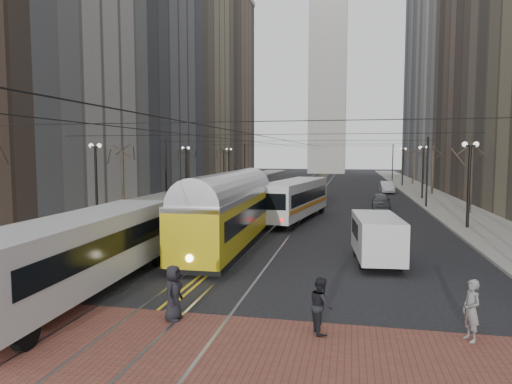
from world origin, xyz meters
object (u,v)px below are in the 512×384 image
at_px(sedan_silver, 387,187).
at_px(pedestrian_b, 471,310).
at_px(clock_tower, 329,27).
at_px(pedestrian_a, 173,293).
at_px(pedestrian_c, 321,305).
at_px(sedan_grey, 381,201).
at_px(transit_bus, 81,256).
at_px(cargo_van, 377,240).
at_px(rear_bus, 294,201).
at_px(streetcar, 229,218).

distance_m(sedan_silver, pedestrian_b, 47.12).
bearing_deg(pedestrian_b, clock_tower, 165.14).
distance_m(clock_tower, pedestrian_a, 109.45).
bearing_deg(pedestrian_b, pedestrian_a, -108.84).
relative_size(clock_tower, pedestrian_c, 40.94).
relative_size(sedan_grey, pedestrian_a, 2.42).
relative_size(transit_bus, cargo_van, 2.31).
bearing_deg(clock_tower, transit_bus, -91.97).
bearing_deg(sedan_grey, rear_bus, -124.76).
height_order(cargo_van, pedestrian_b, cargo_van).
distance_m(transit_bus, sedan_grey, 31.43).
relative_size(transit_bus, sedan_grey, 2.79).
relative_size(rear_bus, pedestrian_b, 6.79).
bearing_deg(streetcar, rear_bus, 76.31).
relative_size(sedan_grey, pedestrian_b, 2.41).
bearing_deg(sedan_silver, transit_bus, -108.94).
bearing_deg(sedan_silver, pedestrian_b, -93.37).
relative_size(transit_bus, pedestrian_b, 6.73).
height_order(rear_bus, cargo_van, rear_bus).
distance_m(clock_tower, transit_bus, 107.74).
xyz_separation_m(sedan_grey, sedan_silver, (1.75, 16.68, 0.05)).
xyz_separation_m(clock_tower, cargo_van, (7.22, -94.87, -34.86)).
height_order(clock_tower, sedan_silver, clock_tower).
relative_size(transit_bus, rear_bus, 0.99).
xyz_separation_m(pedestrian_a, pedestrian_b, (8.58, 0.17, 0.00)).
bearing_deg(streetcar, transit_bus, -109.03).
bearing_deg(pedestrian_b, streetcar, -158.00).
bearing_deg(pedestrian_a, rear_bus, -1.62).
height_order(rear_bus, pedestrian_b, rear_bus).
height_order(clock_tower, cargo_van, clock_tower).
relative_size(rear_bus, cargo_van, 2.33).
bearing_deg(clock_tower, sedan_silver, -79.45).
bearing_deg(clock_tower, pedestrian_a, -89.62).
xyz_separation_m(clock_tower, pedestrian_c, (5.20, -103.78, -35.14)).
relative_size(cargo_van, pedestrian_b, 2.92).
relative_size(transit_bus, sedan_silver, 2.52).
height_order(cargo_van, pedestrian_c, cargo_van).
xyz_separation_m(clock_tower, transit_bus, (-3.50, -102.00, -34.52)).
xyz_separation_m(streetcar, sedan_grey, (9.25, 19.58, -0.89)).
relative_size(sedan_silver, pedestrian_c, 2.83).
xyz_separation_m(rear_bus, pedestrian_b, (7.47, -21.28, -0.65)).
bearing_deg(pedestrian_a, pedestrian_c, -90.04).
bearing_deg(pedestrian_a, clock_tower, 1.73).
bearing_deg(rear_bus, pedestrian_a, -84.19).
bearing_deg(sedan_grey, pedestrian_a, -102.31).
bearing_deg(rear_bus, clock_tower, 100.02).
relative_size(sedan_grey, sedan_silver, 0.90).
relative_size(rear_bus, pedestrian_a, 6.81).
height_order(clock_tower, streetcar, clock_tower).
distance_m(rear_bus, cargo_van, 13.77).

